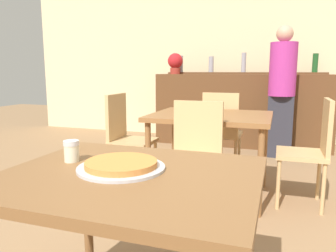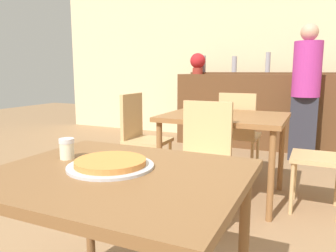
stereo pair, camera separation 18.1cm
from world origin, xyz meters
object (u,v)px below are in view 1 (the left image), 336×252
Objects in this scene: chair_far_side_front at (194,154)px; chair_far_side_left at (126,133)px; person_standing at (282,87)px; chair_far_side_back at (221,128)px; cheese_shaker at (72,151)px; chair_far_side_right at (312,146)px; potted_plant at (175,62)px; pizza_tray at (121,165)px.

chair_far_side_front is 1.05m from chair_far_side_left.
person_standing is (0.60, 2.22, 0.40)m from chair_far_side_front.
chair_far_side_back reaches higher than cheese_shaker.
chair_far_side_right is 0.53× the size of person_standing.
potted_plant reaches higher than chair_far_side_front.
cheese_shaker is at bearing -104.72° from chair_far_side_front.
chair_far_side_left is 1.00× the size of chair_far_side_right.
chair_far_side_front is 1.00× the size of chair_far_side_right.
person_standing is (0.60, 1.03, 0.40)m from chair_far_side_back.
cheese_shaker is at bearing 172.33° from pizza_tray.
chair_far_side_front is at bearing 75.28° from cheese_shaker.
pizza_tray is at bearing -154.32° from chair_far_side_left.
chair_far_side_right is at bearing 62.95° from pizza_tray.
chair_far_side_back is 1.00× the size of chair_far_side_left.
chair_far_side_back is 2.33m from cheese_shaker.
cheese_shaker is (-0.29, -2.30, 0.26)m from chair_far_side_back.
cheese_shaker is (-0.26, 0.04, 0.03)m from pizza_tray.
person_standing is at bearing 74.96° from cheese_shaker.
chair_far_side_left is 1.81m from cheese_shaker.
cheese_shaker is 3.95m from potted_plant.
potted_plant is (-1.62, 0.53, 0.34)m from person_standing.
chair_far_side_right is at bearing -80.97° from person_standing.
chair_far_side_front is 2.34m from person_standing.
chair_far_side_left is 1.94m from pizza_tray.
person_standing reaches higher than chair_far_side_front.
cheese_shaker is at bearing -105.04° from person_standing.
cheese_shaker is 0.29× the size of potted_plant.
chair_far_side_right is at bearing -90.00° from chair_far_side_left.
chair_far_side_front is at bearing -55.25° from chair_far_side_right.
chair_far_side_right is (0.86, -0.60, 0.00)m from chair_far_side_back.
chair_far_side_back is at bearing -124.75° from chair_far_side_right.
chair_far_side_right is 2.79× the size of potted_plant.
chair_far_side_front is 1.19m from chair_far_side_back.
chair_far_side_right reaches higher than cheese_shaker.
chair_far_side_left and chair_far_side_right have the same top height.
cheese_shaker is (-1.15, -1.70, 0.26)m from chair_far_side_right.
chair_far_side_left reaches higher than pizza_tray.
pizza_tray is 1.11× the size of potted_plant.
person_standing is 1.74m from potted_plant.
potted_plant is (-1.02, 1.56, 0.75)m from chair_far_side_back.
person_standing is at bearing -120.43° from chair_far_side_back.
potted_plant is at bearing -138.84° from chair_far_side_right.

